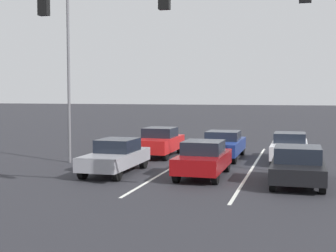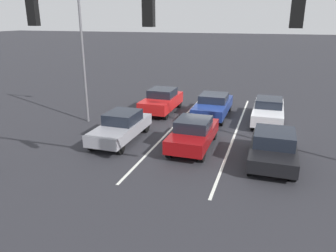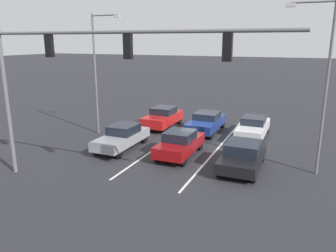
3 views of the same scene
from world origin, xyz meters
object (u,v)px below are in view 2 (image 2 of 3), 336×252
(car_black_leftlane_front, at_px, (274,147))
(car_white_leftlane_second, at_px, (268,110))
(car_gray_rightlane_front, at_px, (121,126))
(street_lamp_right_shoulder, at_px, (86,41))
(car_maroon_midlane_front, at_px, (193,133))
(car_red_rightlane_second, at_px, (162,101))
(car_navy_midlane_second, at_px, (213,105))
(traffic_signal_gantry, at_px, (75,36))

(car_black_leftlane_front, bearing_deg, car_white_leftlane_second, -86.15)
(car_gray_rightlane_front, xyz_separation_m, street_lamp_right_shoulder, (3.13, -2.30, 4.05))
(car_gray_rightlane_front, xyz_separation_m, car_black_leftlane_front, (-7.51, 0.49, -0.02))
(car_white_leftlane_second, height_order, street_lamp_right_shoulder, street_lamp_right_shoulder)
(car_black_leftlane_front, bearing_deg, car_maroon_midlane_front, -9.23)
(car_maroon_midlane_front, height_order, car_black_leftlane_front, car_maroon_midlane_front)
(car_red_rightlane_second, relative_size, car_white_leftlane_second, 0.89)
(car_maroon_midlane_front, height_order, car_navy_midlane_second, car_maroon_midlane_front)
(car_red_rightlane_second, relative_size, traffic_signal_gantry, 0.31)
(traffic_signal_gantry, bearing_deg, street_lamp_right_shoulder, -60.29)
(car_navy_midlane_second, bearing_deg, traffic_signal_gantry, 77.70)
(car_gray_rightlane_front, xyz_separation_m, car_white_leftlane_second, (-7.10, -5.60, -0.02))
(car_maroon_midlane_front, height_order, traffic_signal_gantry, traffic_signal_gantry)
(street_lamp_right_shoulder, bearing_deg, car_white_leftlane_second, -162.15)
(car_maroon_midlane_front, bearing_deg, street_lamp_right_shoulder, -17.52)
(car_red_rightlane_second, xyz_separation_m, car_white_leftlane_second, (-6.87, 0.10, -0.07))
(car_maroon_midlane_front, xyz_separation_m, car_white_leftlane_second, (-3.31, -5.48, -0.03))
(car_black_leftlane_front, distance_m, car_white_leftlane_second, 6.10)
(car_red_rightlane_second, bearing_deg, car_gray_rightlane_front, 87.63)
(car_navy_midlane_second, relative_size, street_lamp_right_shoulder, 0.55)
(car_white_leftlane_second, distance_m, street_lamp_right_shoulder, 11.50)
(car_navy_midlane_second, bearing_deg, car_black_leftlane_front, 121.50)
(car_maroon_midlane_front, distance_m, car_white_leftlane_second, 6.41)
(car_maroon_midlane_front, relative_size, car_black_leftlane_front, 1.01)
(traffic_signal_gantry, bearing_deg, car_gray_rightlane_front, -76.74)
(car_maroon_midlane_front, xyz_separation_m, traffic_signal_gantry, (2.51, 5.55, 4.76))
(car_black_leftlane_front, xyz_separation_m, street_lamp_right_shoulder, (10.65, -2.79, 4.07))
(traffic_signal_gantry, bearing_deg, car_red_rightlane_second, -84.63)
(car_white_leftlane_second, bearing_deg, car_black_leftlane_front, 93.85)
(car_gray_rightlane_front, bearing_deg, car_maroon_midlane_front, -178.30)
(car_black_leftlane_front, relative_size, car_white_leftlane_second, 0.86)
(car_gray_rightlane_front, height_order, street_lamp_right_shoulder, street_lamp_right_shoulder)
(car_gray_rightlane_front, distance_m, car_navy_midlane_second, 6.81)
(car_navy_midlane_second, bearing_deg, car_white_leftlane_second, 178.10)
(car_maroon_midlane_front, distance_m, car_black_leftlane_front, 3.77)
(car_gray_rightlane_front, distance_m, car_red_rightlane_second, 5.70)
(car_maroon_midlane_front, xyz_separation_m, car_red_rightlane_second, (3.55, -5.58, 0.03))
(car_white_leftlane_second, distance_m, traffic_signal_gantry, 13.37)
(car_white_leftlane_second, distance_m, car_navy_midlane_second, 3.39)
(car_red_rightlane_second, xyz_separation_m, traffic_signal_gantry, (-1.05, 11.14, 4.72))
(traffic_signal_gantry, bearing_deg, car_navy_midlane_second, -102.30)
(car_red_rightlane_second, height_order, traffic_signal_gantry, traffic_signal_gantry)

